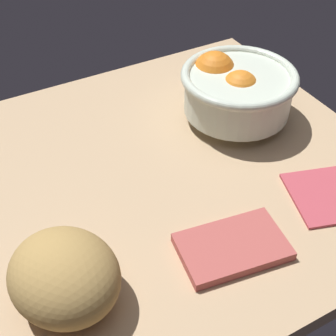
# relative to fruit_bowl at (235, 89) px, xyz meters

# --- Properties ---
(ground_plane) EXTENTS (0.72, 0.66, 0.03)m
(ground_plane) POSITION_rel_fruit_bowl_xyz_m (0.18, 0.07, -0.08)
(ground_plane) COLOR tan
(fruit_bowl) EXTENTS (0.20, 0.20, 0.11)m
(fruit_bowl) POSITION_rel_fruit_bowl_xyz_m (0.00, 0.00, 0.00)
(fruit_bowl) COLOR silver
(fruit_bowl) RESTS_ON ground
(bread_loaf) EXTENTS (0.17, 0.18, 0.10)m
(bread_loaf) POSITION_rel_fruit_bowl_xyz_m (0.40, 0.22, -0.01)
(bread_loaf) COLOR #AE884A
(bread_loaf) RESTS_ON ground
(napkin_folded) EXTENTS (0.16, 0.11, 0.01)m
(napkin_folded) POSITION_rel_fruit_bowl_xyz_m (0.18, 0.26, -0.05)
(napkin_folded) COLOR #B2504B
(napkin_folded) RESTS_ON ground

